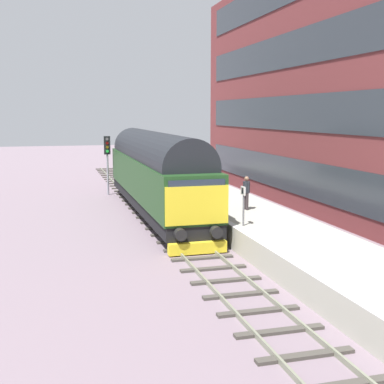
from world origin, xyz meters
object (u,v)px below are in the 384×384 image
at_px(diesel_locomotive, 155,171).
at_px(platform_number_sign, 243,199).
at_px(waiting_passenger, 246,190).
at_px(signal_post_near, 107,157).

distance_m(diesel_locomotive, platform_number_sign, 8.64).
bearing_deg(diesel_locomotive, waiting_passenger, -54.53).
bearing_deg(signal_post_near, diesel_locomotive, -76.98).
distance_m(signal_post_near, platform_number_sign, 16.70).
xyz_separation_m(signal_post_near, waiting_passenger, (5.37, -12.85, -0.71)).
height_order(signal_post_near, platform_number_sign, signal_post_near).
relative_size(diesel_locomotive, waiting_passenger, 10.84).
bearing_deg(waiting_passenger, diesel_locomotive, 29.78).
xyz_separation_m(diesel_locomotive, signal_post_near, (-1.81, 7.85, 0.22)).
height_order(diesel_locomotive, platform_number_sign, diesel_locomotive).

